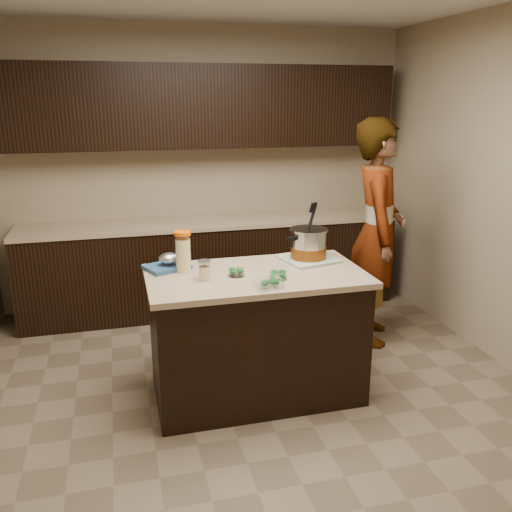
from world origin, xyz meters
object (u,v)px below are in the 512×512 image
(stock_pot, at_px, (309,245))
(person, at_px, (377,233))
(lemonade_pitcher, at_px, (183,253))
(island, at_px, (256,334))

(stock_pot, distance_m, person, 0.90)
(stock_pot, distance_m, lemonade_pitcher, 0.91)
(island, relative_size, stock_pot, 3.77)
(island, relative_size, lemonade_pitcher, 5.33)
(stock_pot, bearing_deg, person, 9.27)
(island, xyz_separation_m, person, (1.21, 0.65, 0.49))
(island, bearing_deg, stock_pot, 24.02)
(person, bearing_deg, island, 140.83)
(stock_pot, height_order, lemonade_pitcher, stock_pot)
(island, xyz_separation_m, lemonade_pitcher, (-0.46, 0.16, 0.58))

